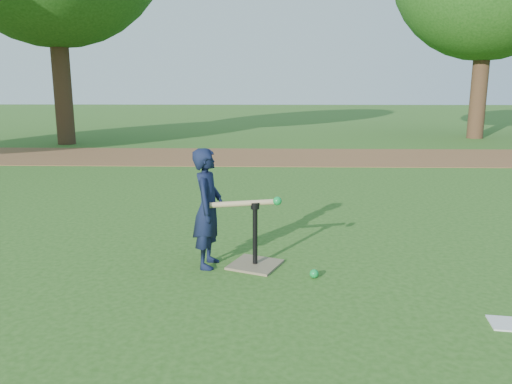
{
  "coord_description": "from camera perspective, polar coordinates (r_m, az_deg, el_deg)",
  "views": [
    {
      "loc": [
        -0.08,
        -4.29,
        1.67
      ],
      "look_at": [
        -0.22,
        0.48,
        0.65
      ],
      "focal_mm": 35.0,
      "sensor_mm": 36.0,
      "label": 1
    }
  ],
  "objects": [
    {
      "name": "child",
      "position": [
        4.63,
        -5.52,
        -1.87
      ],
      "size": [
        0.31,
        0.43,
        1.12
      ],
      "primitive_type": "imported",
      "rotation": [
        0.0,
        0.0,
        1.47
      ],
      "color": "black",
      "rests_on": "ground"
    },
    {
      "name": "dirt_strip",
      "position": [
        11.91,
        2.05,
        4.06
      ],
      "size": [
        24.0,
        3.0,
        0.01
      ],
      "primitive_type": "cube",
      "color": "brown",
      "rests_on": "ground"
    },
    {
      "name": "swing_action",
      "position": [
        4.57,
        -1.17,
        -1.27
      ],
      "size": [
        0.7,
        0.21,
        0.1
      ],
      "color": "tan",
      "rests_on": "ground"
    },
    {
      "name": "batting_tee",
      "position": [
        4.73,
        -0.11,
        -7.17
      ],
      "size": [
        0.56,
        0.56,
        0.61
      ],
      "color": "#74644A",
      "rests_on": "ground"
    },
    {
      "name": "wiffle_ball_ground",
      "position": [
        4.5,
        6.66,
        -9.25
      ],
      "size": [
        0.08,
        0.08,
        0.08
      ],
      "primitive_type": "sphere",
      "color": "#0C8833",
      "rests_on": "ground"
    },
    {
      "name": "clipboard",
      "position": [
        4.1,
        27.21,
        -13.28
      ],
      "size": [
        0.33,
        0.27,
        0.01
      ],
      "primitive_type": "cube",
      "rotation": [
        0.0,
        0.0,
        -0.15
      ],
      "color": "silver",
      "rests_on": "ground"
    },
    {
      "name": "ground",
      "position": [
        4.61,
        2.58,
        -9.21
      ],
      "size": [
        80.0,
        80.0,
        0.0
      ],
      "primitive_type": "plane",
      "color": "#285116",
      "rests_on": "ground"
    }
  ]
}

